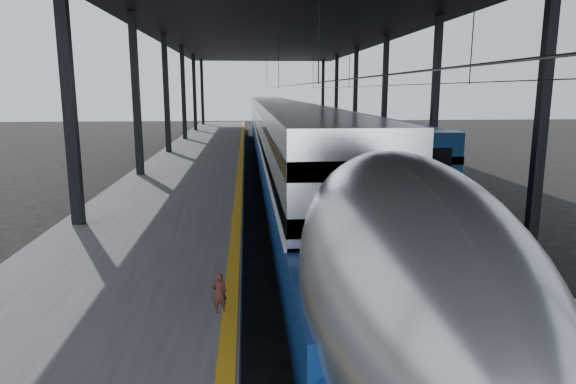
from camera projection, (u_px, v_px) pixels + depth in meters
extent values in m
plane|color=black|center=(263.00, 311.00, 12.44)|extent=(160.00, 160.00, 0.00)
cube|color=#4C4C4F|center=(195.00, 169.00, 31.61)|extent=(6.00, 80.00, 1.00)
cube|color=orange|center=(241.00, 160.00, 31.74)|extent=(0.30, 80.00, 0.01)
cube|color=slate|center=(273.00, 175.00, 32.08)|extent=(0.08, 80.00, 0.16)
cube|color=slate|center=(296.00, 174.00, 32.19)|extent=(0.08, 80.00, 0.16)
cube|color=slate|center=(351.00, 174.00, 32.47)|extent=(0.08, 80.00, 0.16)
cube|color=slate|center=(374.00, 173.00, 32.59)|extent=(0.08, 80.00, 0.16)
cube|color=black|center=(70.00, 115.00, 15.99)|extent=(0.35, 0.35, 9.00)
cube|color=black|center=(542.00, 113.00, 17.21)|extent=(0.35, 0.35, 9.00)
cube|color=black|center=(137.00, 106.00, 25.76)|extent=(0.35, 0.35, 9.00)
cube|color=black|center=(435.00, 105.00, 26.99)|extent=(0.35, 0.35, 9.00)
cube|color=black|center=(167.00, 101.00, 35.54)|extent=(0.35, 0.35, 9.00)
cube|color=black|center=(384.00, 101.00, 36.76)|extent=(0.35, 0.35, 9.00)
cube|color=black|center=(184.00, 99.00, 45.32)|extent=(0.35, 0.35, 9.00)
cube|color=black|center=(355.00, 99.00, 46.54)|extent=(0.35, 0.35, 9.00)
cube|color=black|center=(195.00, 98.00, 55.09)|extent=(0.35, 0.35, 9.00)
cube|color=black|center=(336.00, 97.00, 56.32)|extent=(0.35, 0.35, 9.00)
cube|color=black|center=(202.00, 96.00, 64.87)|extent=(0.35, 0.35, 9.00)
cube|color=black|center=(323.00, 96.00, 66.09)|extent=(0.35, 0.35, 9.00)
cube|color=black|center=(282.00, 22.00, 30.34)|extent=(18.00, 75.00, 0.45)
cylinder|color=slate|center=(284.00, 86.00, 31.08)|extent=(0.03, 74.00, 0.03)
cylinder|color=slate|center=(365.00, 86.00, 31.48)|extent=(0.03, 74.00, 0.03)
cube|color=#B9BCC0|center=(277.00, 129.00, 38.66)|extent=(3.03, 57.00, 4.18)
cube|color=navy|center=(278.00, 148.00, 37.45)|extent=(3.11, 62.00, 1.62)
cube|color=silver|center=(277.00, 135.00, 38.75)|extent=(3.13, 57.00, 0.10)
cube|color=black|center=(277.00, 113.00, 38.43)|extent=(3.07, 57.00, 0.44)
cube|color=black|center=(277.00, 129.00, 38.66)|extent=(3.07, 57.00, 0.44)
ellipsoid|color=#B9BCC0|center=(400.00, 289.00, 7.89)|extent=(3.03, 8.40, 4.18)
ellipsoid|color=navy|center=(397.00, 360.00, 8.13)|extent=(3.11, 8.40, 1.78)
ellipsoid|color=black|center=(479.00, 308.00, 5.19)|extent=(1.57, 2.20, 0.94)
cube|color=black|center=(287.00, 179.00, 29.80)|extent=(2.30, 2.60, 0.40)
cube|color=navy|center=(375.00, 151.00, 29.25)|extent=(2.59, 18.00, 3.52)
cube|color=gray|center=(426.00, 175.00, 21.04)|extent=(2.64, 1.20, 3.56)
cube|color=black|center=(432.00, 158.00, 20.28)|extent=(1.57, 0.06, 0.79)
cube|color=#A3270C|center=(431.00, 187.00, 20.51)|extent=(1.11, 0.06, 0.51)
cube|color=gray|center=(325.00, 128.00, 47.83)|extent=(2.59, 18.00, 3.52)
cube|color=gray|center=(303.00, 117.00, 66.40)|extent=(2.59, 18.00, 3.52)
cube|color=black|center=(406.00, 202.00, 23.71)|extent=(2.04, 2.40, 0.36)
cube|color=black|center=(330.00, 149.00, 45.22)|extent=(2.04, 2.40, 0.36)
imported|color=#492218|center=(219.00, 293.00, 9.93)|extent=(0.33, 0.24, 0.81)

